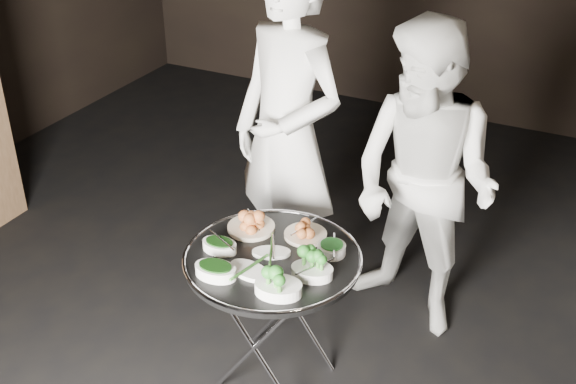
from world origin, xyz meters
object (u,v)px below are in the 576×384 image
at_px(serving_tray, 272,258).
at_px(waiter_left, 288,137).
at_px(tray_stand, 273,315).
at_px(waiter_right, 424,184).

height_order(serving_tray, waiter_left, waiter_left).
bearing_deg(tray_stand, waiter_right, 59.82).
bearing_deg(waiter_left, tray_stand, -50.66).
bearing_deg(waiter_left, serving_tray, -50.66).
bearing_deg(waiter_right, tray_stand, -102.67).
height_order(waiter_left, waiter_right, waiter_left).
height_order(tray_stand, waiter_left, waiter_left).
xyz_separation_m(tray_stand, waiter_right, (0.43, 0.74, 0.42)).
bearing_deg(tray_stand, serving_tray, -90.00).
relative_size(serving_tray, waiter_right, 0.48).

